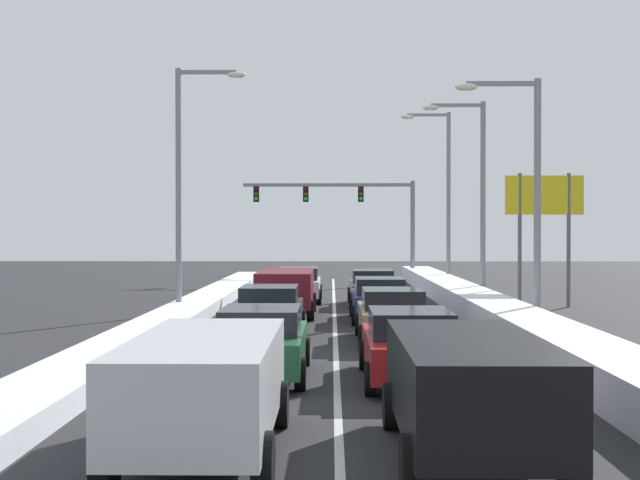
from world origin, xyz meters
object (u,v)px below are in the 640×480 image
(suv_silver_center_lane_nearest, at_px, (205,383))
(suv_black_right_lane_nearest, at_px, (469,385))
(sedan_white_center_lane_fifth, at_px, (299,284))
(street_lamp_right_near, at_px, (525,180))
(roadside_sign_right, at_px, (544,209))
(sedan_red_right_lane_second, at_px, (410,345))
(street_lamp_left_mid, at_px, (187,169))
(suv_maroon_center_lane_fourth, at_px, (286,288))
(sedan_tan_right_lane_third, at_px, (392,315))
(sedan_gray_right_lane_fifth, at_px, (372,287))
(sedan_charcoal_center_lane_third, at_px, (270,311))
(sedan_green_center_lane_second, at_px, (261,342))
(street_lamp_right_mid, at_px, (475,184))
(traffic_light_gantry, at_px, (352,205))
(street_lamp_right_far, at_px, (442,185))
(sedan_navy_right_lane_fourth, at_px, (379,299))

(suv_silver_center_lane_nearest, bearing_deg, suv_black_right_lane_nearest, -1.73)
(sedan_white_center_lane_fifth, relative_size, street_lamp_right_near, 0.57)
(suv_black_right_lane_nearest, height_order, roadside_sign_right, roadside_sign_right)
(sedan_red_right_lane_second, bearing_deg, sedan_white_center_lane_fifth, 98.74)
(street_lamp_left_mid, bearing_deg, suv_maroon_center_lane_fourth, -10.50)
(sedan_red_right_lane_second, bearing_deg, sedan_tan_right_lane_third, 89.27)
(sedan_tan_right_lane_third, height_order, sedan_white_center_lane_fifth, same)
(suv_black_right_lane_nearest, distance_m, street_lamp_left_mid, 21.90)
(suv_silver_center_lane_nearest, distance_m, sedan_white_center_lane_fifth, 25.76)
(sedan_gray_right_lane_fifth, bearing_deg, suv_maroon_center_lane_fourth, -128.19)
(sedan_gray_right_lane_fifth, relative_size, sedan_charcoal_center_lane_third, 1.00)
(sedan_green_center_lane_second, bearing_deg, street_lamp_left_mid, 105.99)
(sedan_green_center_lane_second, bearing_deg, street_lamp_right_near, 47.18)
(suv_maroon_center_lane_fourth, relative_size, street_lamp_right_mid, 0.57)
(traffic_light_gantry, bearing_deg, street_lamp_right_far, -57.08)
(sedan_red_right_lane_second, height_order, sedan_gray_right_lane_fifth, same)
(roadside_sign_right, bearing_deg, sedan_charcoal_center_lane_third, -137.23)
(suv_maroon_center_lane_fourth, xyz_separation_m, street_lamp_right_mid, (7.70, 4.60, 4.08))
(suv_black_right_lane_nearest, bearing_deg, sedan_navy_right_lane_fourth, 90.79)
(sedan_green_center_lane_second, relative_size, sedan_white_center_lane_fifth, 1.00)
(sedan_tan_right_lane_third, relative_size, suv_silver_center_lane_nearest, 0.92)
(sedan_charcoal_center_lane_third, bearing_deg, street_lamp_left_mid, 118.23)
(traffic_light_gantry, bearing_deg, suv_silver_center_lane_nearest, -94.33)
(suv_maroon_center_lane_fourth, distance_m, street_lamp_right_near, 9.83)
(street_lamp_left_mid, bearing_deg, suv_black_right_lane_nearest, -69.98)
(street_lamp_right_near, distance_m, street_lamp_right_mid, 9.54)
(sedan_red_right_lane_second, xyz_separation_m, street_lamp_right_near, (4.35, 8.59, 3.95))
(sedan_navy_right_lane_fourth, distance_m, street_lamp_right_far, 17.01)
(suv_silver_center_lane_nearest, distance_m, roadside_sign_right, 25.55)
(suv_maroon_center_lane_fourth, height_order, street_lamp_right_far, street_lamp_right_far)
(traffic_light_gantry, bearing_deg, sedan_charcoal_center_lane_third, -96.53)
(sedan_tan_right_lane_third, height_order, street_lamp_right_mid, street_lamp_right_mid)
(sedan_red_right_lane_second, bearing_deg, street_lamp_right_near, 63.17)
(suv_black_right_lane_nearest, bearing_deg, sedan_green_center_lane_second, 117.92)
(sedan_green_center_lane_second, bearing_deg, sedan_charcoal_center_lane_third, 92.67)
(street_lamp_right_far, bearing_deg, sedan_white_center_lane_fifth, -133.58)
(sedan_red_right_lane_second, relative_size, sedan_charcoal_center_lane_third, 1.00)
(sedan_navy_right_lane_fourth, relative_size, traffic_light_gantry, 0.42)
(street_lamp_right_near, bearing_deg, sedan_red_right_lane_second, -116.83)
(roadside_sign_right, bearing_deg, sedan_navy_right_lane_fourth, -142.71)
(sedan_white_center_lane_fifth, bearing_deg, street_lamp_left_mid, -124.99)
(street_lamp_right_mid, bearing_deg, suv_silver_center_lane_nearest, -108.05)
(street_lamp_left_mid, distance_m, roadside_sign_right, 14.56)
(sedan_navy_right_lane_fourth, relative_size, suv_maroon_center_lane_fourth, 0.92)
(suv_black_right_lane_nearest, xyz_separation_m, sedan_charcoal_center_lane_third, (-3.74, 13.44, -0.25))
(sedan_gray_right_lane_fifth, height_order, suv_maroon_center_lane_fourth, suv_maroon_center_lane_fourth)
(suv_black_right_lane_nearest, distance_m, street_lamp_right_mid, 24.74)
(sedan_white_center_lane_fifth, height_order, street_lamp_right_mid, street_lamp_right_mid)
(sedan_red_right_lane_second, relative_size, traffic_light_gantry, 0.42)
(suv_black_right_lane_nearest, distance_m, sedan_navy_right_lane_fourth, 17.83)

